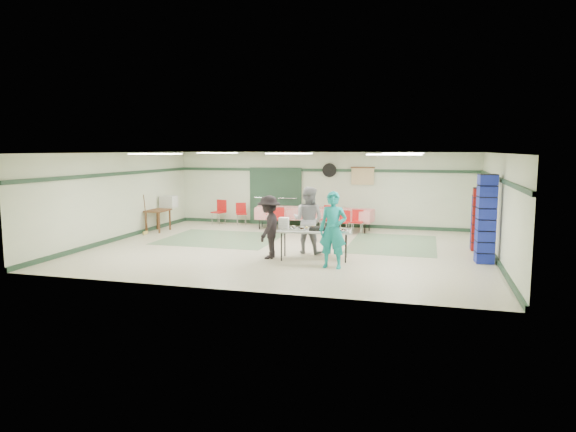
% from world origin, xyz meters
% --- Properties ---
extents(floor, '(11.00, 11.00, 0.00)m').
position_xyz_m(floor, '(0.00, 0.00, 0.00)').
color(floor, beige).
rests_on(floor, ground).
extents(ceiling, '(11.00, 11.00, 0.00)m').
position_xyz_m(ceiling, '(0.00, 0.00, 2.70)').
color(ceiling, white).
rests_on(ceiling, wall_back).
extents(wall_back, '(11.00, 0.00, 11.00)m').
position_xyz_m(wall_back, '(0.00, 4.50, 1.35)').
color(wall_back, beige).
rests_on(wall_back, floor).
extents(wall_front, '(11.00, 0.00, 11.00)m').
position_xyz_m(wall_front, '(0.00, -4.50, 1.35)').
color(wall_front, beige).
rests_on(wall_front, floor).
extents(wall_left, '(0.00, 9.00, 9.00)m').
position_xyz_m(wall_left, '(-5.50, 0.00, 1.35)').
color(wall_left, beige).
rests_on(wall_left, floor).
extents(wall_right, '(0.00, 9.00, 9.00)m').
position_xyz_m(wall_right, '(5.50, 0.00, 1.35)').
color(wall_right, beige).
rests_on(wall_right, floor).
extents(trim_back, '(11.00, 0.06, 0.10)m').
position_xyz_m(trim_back, '(0.00, 4.47, 2.05)').
color(trim_back, '#213C2A').
rests_on(trim_back, wall_back).
extents(baseboard_back, '(11.00, 0.06, 0.12)m').
position_xyz_m(baseboard_back, '(0.00, 4.47, 0.06)').
color(baseboard_back, '#213C2A').
rests_on(baseboard_back, floor).
extents(trim_left, '(0.06, 9.00, 0.10)m').
position_xyz_m(trim_left, '(-5.47, 0.00, 2.05)').
color(trim_left, '#213C2A').
rests_on(trim_left, wall_back).
extents(baseboard_left, '(0.06, 9.00, 0.12)m').
position_xyz_m(baseboard_left, '(-5.47, 0.00, 0.06)').
color(baseboard_left, '#213C2A').
rests_on(baseboard_left, floor).
extents(trim_right, '(0.06, 9.00, 0.10)m').
position_xyz_m(trim_right, '(5.47, 0.00, 2.05)').
color(trim_right, '#213C2A').
rests_on(trim_right, wall_back).
extents(baseboard_right, '(0.06, 9.00, 0.12)m').
position_xyz_m(baseboard_right, '(5.47, 0.00, 0.06)').
color(baseboard_right, '#213C2A').
rests_on(baseboard_right, floor).
extents(green_patch_a, '(3.50, 3.00, 0.01)m').
position_xyz_m(green_patch_a, '(-2.50, 1.00, 0.00)').
color(green_patch_a, slate).
rests_on(green_patch_a, floor).
extents(green_patch_b, '(2.50, 3.50, 0.01)m').
position_xyz_m(green_patch_b, '(2.80, 1.50, 0.00)').
color(green_patch_b, slate).
rests_on(green_patch_b, floor).
extents(double_door_left, '(0.90, 0.06, 2.10)m').
position_xyz_m(double_door_left, '(-2.20, 4.44, 1.05)').
color(double_door_left, gray).
rests_on(double_door_left, floor).
extents(double_door_right, '(0.90, 0.06, 2.10)m').
position_xyz_m(double_door_right, '(-1.25, 4.44, 1.05)').
color(double_door_right, gray).
rests_on(double_door_right, floor).
extents(door_frame, '(2.00, 0.03, 2.15)m').
position_xyz_m(door_frame, '(-1.73, 4.42, 1.05)').
color(door_frame, '#213C2A').
rests_on(door_frame, floor).
extents(wall_fan, '(0.50, 0.10, 0.50)m').
position_xyz_m(wall_fan, '(0.30, 4.44, 2.05)').
color(wall_fan, black).
rests_on(wall_fan, wall_back).
extents(scroll_banner, '(0.80, 0.02, 0.60)m').
position_xyz_m(scroll_banner, '(1.50, 4.44, 1.85)').
color(scroll_banner, '#DEBC8B').
rests_on(scroll_banner, wall_back).
extents(serving_table, '(1.94, 0.99, 0.76)m').
position_xyz_m(serving_table, '(1.00, -1.22, 0.72)').
color(serving_table, '#BBBBB5').
rests_on(serving_table, floor).
extents(sheet_tray_right, '(0.62, 0.50, 0.02)m').
position_xyz_m(sheet_tray_right, '(1.62, -1.30, 0.77)').
color(sheet_tray_right, silver).
rests_on(sheet_tray_right, serving_table).
extents(sheet_tray_mid, '(0.66, 0.53, 0.02)m').
position_xyz_m(sheet_tray_mid, '(0.85, -1.06, 0.77)').
color(sheet_tray_mid, silver).
rests_on(sheet_tray_mid, serving_table).
extents(sheet_tray_left, '(0.64, 0.51, 0.02)m').
position_xyz_m(sheet_tray_left, '(0.51, -1.31, 0.77)').
color(sheet_tray_left, silver).
rests_on(sheet_tray_left, serving_table).
extents(baking_pan, '(0.51, 0.36, 0.08)m').
position_xyz_m(baking_pan, '(1.13, -1.24, 0.80)').
color(baking_pan, black).
rests_on(baking_pan, serving_table).
extents(foam_box_stack, '(0.28, 0.26, 0.29)m').
position_xyz_m(foam_box_stack, '(0.18, -1.19, 0.90)').
color(foam_box_stack, white).
rests_on(foam_box_stack, serving_table).
extents(volunteer_teal, '(0.70, 0.50, 1.82)m').
position_xyz_m(volunteer_teal, '(1.63, -2.04, 0.91)').
color(volunteer_teal, teal).
rests_on(volunteer_teal, floor).
extents(volunteer_grey, '(0.99, 0.84, 1.80)m').
position_xyz_m(volunteer_grey, '(0.67, -0.47, 0.90)').
color(volunteer_grey, gray).
rests_on(volunteer_grey, floor).
extents(volunteer_dark, '(0.64, 1.07, 1.63)m').
position_xyz_m(volunteer_dark, '(-0.16, -1.38, 0.81)').
color(volunteer_dark, black).
rests_on(volunteer_dark, floor).
extents(dining_table_a, '(2.05, 1.08, 0.77)m').
position_xyz_m(dining_table_a, '(0.99, 3.57, 0.57)').
color(dining_table_a, red).
rests_on(dining_table_a, floor).
extents(dining_table_b, '(1.99, 1.13, 0.77)m').
position_xyz_m(dining_table_b, '(-1.21, 3.57, 0.57)').
color(dining_table_b, red).
rests_on(dining_table_b, floor).
extents(chair_a, '(0.40, 0.41, 0.78)m').
position_xyz_m(chair_a, '(1.09, 3.00, 0.47)').
color(chair_a, red).
rests_on(chair_a, floor).
extents(chair_b, '(0.53, 0.53, 0.92)m').
position_xyz_m(chair_b, '(0.55, 3.01, 0.57)').
color(chair_b, red).
rests_on(chair_b, floor).
extents(chair_c, '(0.39, 0.39, 0.81)m').
position_xyz_m(chair_c, '(1.53, 3.00, 0.50)').
color(chair_c, red).
rests_on(chair_c, floor).
extents(chair_d, '(0.40, 0.40, 0.81)m').
position_xyz_m(chair_d, '(-1.20, 3.00, 0.49)').
color(chair_d, red).
rests_on(chair_d, floor).
extents(chair_loose_a, '(0.51, 0.51, 0.82)m').
position_xyz_m(chair_loose_a, '(-2.95, 4.04, 0.50)').
color(chair_loose_a, red).
rests_on(chair_loose_a, floor).
extents(chair_loose_b, '(0.53, 0.53, 0.92)m').
position_xyz_m(chair_loose_b, '(-3.72, 3.86, 0.57)').
color(chair_loose_b, red).
rests_on(chair_loose_b, floor).
extents(crate_stack_blue_a, '(0.40, 0.40, 1.52)m').
position_xyz_m(crate_stack_blue_a, '(5.15, 1.34, 0.76)').
color(crate_stack_blue_a, '#1A26A0').
rests_on(crate_stack_blue_a, floor).
extents(crate_stack_red, '(0.39, 0.39, 1.75)m').
position_xyz_m(crate_stack_red, '(5.15, 1.12, 0.87)').
color(crate_stack_red, maroon).
rests_on(crate_stack_red, floor).
extents(crate_stack_blue_b, '(0.46, 0.46, 2.20)m').
position_xyz_m(crate_stack_blue_b, '(5.15, -0.51, 1.10)').
color(crate_stack_blue_b, '#1A26A0').
rests_on(crate_stack_blue_b, floor).
extents(printer_table, '(0.62, 0.95, 0.74)m').
position_xyz_m(printer_table, '(-5.15, 1.81, 0.65)').
color(printer_table, brown).
rests_on(printer_table, floor).
extents(office_printer, '(0.52, 0.46, 0.41)m').
position_xyz_m(office_printer, '(-5.15, 2.57, 0.95)').
color(office_printer, beige).
rests_on(office_printer, printer_table).
extents(broom, '(0.06, 0.21, 1.30)m').
position_xyz_m(broom, '(-5.23, 1.15, 0.68)').
color(broom, brown).
rests_on(broom, floor).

